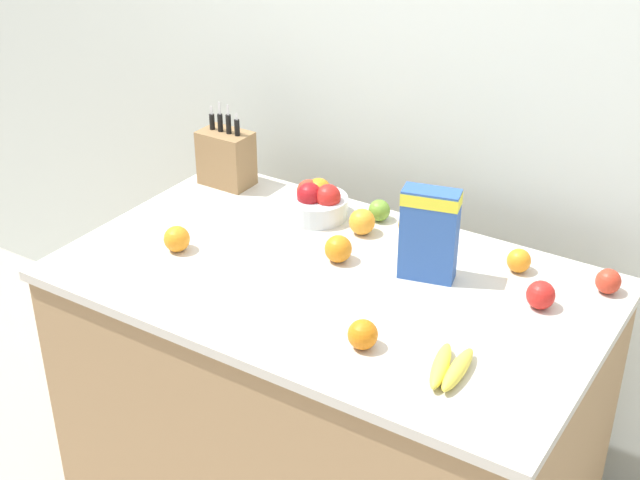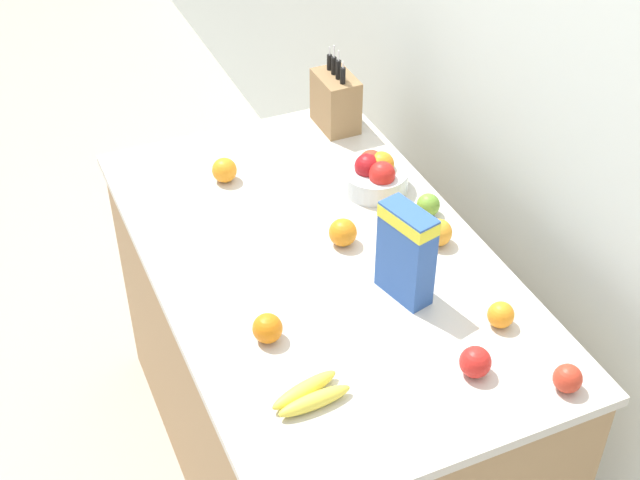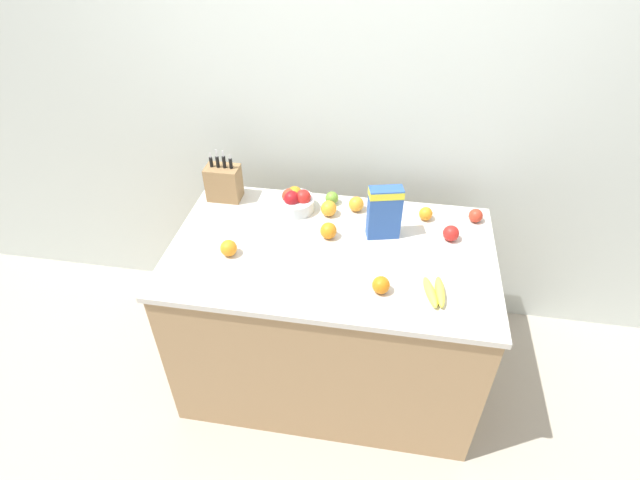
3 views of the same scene
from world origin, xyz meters
name	(u,v)px [view 2 (image 2 of 3)]	position (x,y,z in m)	size (l,w,h in m)	color
ground_plane	(320,465)	(0.00, 0.00, 0.00)	(14.00, 14.00, 0.00)	#B2A899
wall_back	(539,96)	(0.00, 0.68, 1.30)	(9.00, 0.06, 2.60)	silver
counter	(320,372)	(0.00, 0.00, 0.47)	(1.55, 0.92, 0.94)	tan
knife_block	(336,101)	(-0.63, 0.34, 1.04)	(0.18, 0.12, 0.29)	#937047
cereal_box	(406,250)	(0.23, 0.14, 1.09)	(0.17, 0.11, 0.27)	#2D56A8
fruit_bowl	(375,174)	(-0.24, 0.29, 0.99)	(0.21, 0.21, 0.12)	silver
banana_bunch	(310,395)	(0.48, -0.24, 0.96)	(0.11, 0.20, 0.04)	yellow
apple_near_bananas	(475,362)	(0.56, 0.16, 0.98)	(0.08, 0.08, 0.08)	red
apple_rear	(428,205)	(-0.05, 0.38, 0.97)	(0.07, 0.07, 0.07)	#6B9E33
apple_middle	(568,378)	(0.69, 0.34, 0.97)	(0.07, 0.07, 0.07)	red
orange_front_center	(268,328)	(0.25, -0.25, 0.98)	(0.08, 0.08, 0.08)	orange
orange_front_right	(396,212)	(-0.06, 0.27, 0.98)	(0.08, 0.08, 0.08)	orange
orange_near_bowl	(501,315)	(0.44, 0.31, 0.97)	(0.07, 0.07, 0.07)	orange
orange_by_cereal	(343,232)	(-0.03, 0.08, 0.98)	(0.08, 0.08, 0.08)	orange
orange_front_left	(438,232)	(0.08, 0.34, 0.98)	(0.08, 0.08, 0.08)	orange
orange_mid_left	(224,170)	(-0.47, -0.12, 0.98)	(0.08, 0.08, 0.08)	orange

